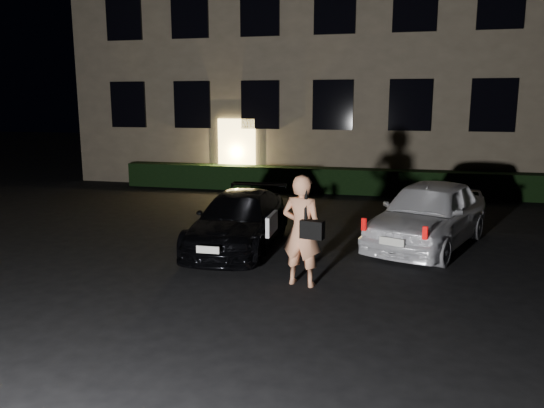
# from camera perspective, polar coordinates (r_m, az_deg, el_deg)

# --- Properties ---
(ground) EXTENTS (80.00, 80.00, 0.00)m
(ground) POSITION_cam_1_polar(r_m,az_deg,el_deg) (8.62, -3.29, -10.31)
(ground) COLOR black
(ground) RESTS_ON ground
(building) EXTENTS (20.00, 8.11, 12.00)m
(building) POSITION_cam_1_polar(r_m,az_deg,el_deg) (22.97, 8.07, 18.07)
(building) COLOR brown
(building) RESTS_ON ground
(hedge) EXTENTS (15.00, 0.70, 0.85)m
(hedge) POSITION_cam_1_polar(r_m,az_deg,el_deg) (18.52, 6.21, 2.54)
(hedge) COLOR black
(hedge) RESTS_ON ground
(sedan) EXTENTS (1.84, 4.17, 1.17)m
(sedan) POSITION_cam_1_polar(r_m,az_deg,el_deg) (11.52, -3.55, -1.77)
(sedan) COLOR black
(sedan) RESTS_ON ground
(hatch) EXTENTS (3.10, 4.57, 1.44)m
(hatch) POSITION_cam_1_polar(r_m,az_deg,el_deg) (12.05, 16.50, -0.99)
(hatch) COLOR white
(hatch) RESTS_ON ground
(man) EXTENTS (0.81, 0.59, 1.93)m
(man) POSITION_cam_1_polar(r_m,az_deg,el_deg) (9.03, 3.25, -2.86)
(man) COLOR tan
(man) RESTS_ON ground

